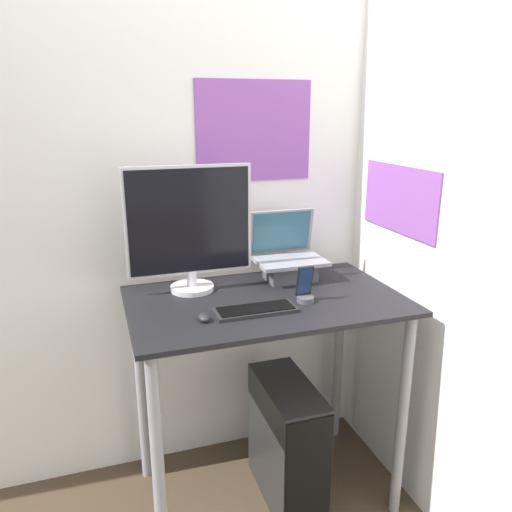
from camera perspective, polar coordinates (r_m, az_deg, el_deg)
wall_back at (r=2.28m, az=-2.31°, el=7.44°), size 6.00×0.06×2.60m
wall_side_right at (r=1.93m, az=22.63°, el=4.47°), size 0.06×6.00×2.60m
desk at (r=2.06m, az=1.11°, el=-9.18°), size 1.09×0.66×0.93m
laptop at (r=2.21m, az=3.75°, el=-0.61°), size 0.30×0.24×0.29m
monitor at (r=2.03m, az=-7.56°, el=2.94°), size 0.51×0.18×0.52m
keyboard at (r=1.86m, az=-0.05°, el=-6.19°), size 0.31×0.12×0.02m
mouse at (r=1.79m, az=-5.99°, el=-7.02°), size 0.04×0.06×0.03m
cell_phone at (r=1.96m, az=5.62°, el=-4.03°), size 0.07×0.07×0.14m
computer_tower at (r=2.31m, az=3.55°, el=-20.43°), size 0.20×0.46×0.55m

